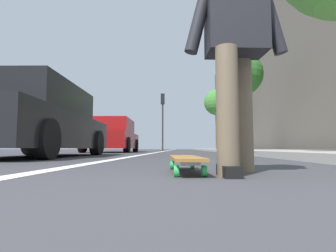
{
  "coord_description": "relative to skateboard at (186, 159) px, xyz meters",
  "views": [
    {
      "loc": [
        -0.83,
        0.13,
        0.17
      ],
      "look_at": [
        8.16,
        0.6,
        0.94
      ],
      "focal_mm": 28.22,
      "sensor_mm": 36.0,
      "label": 1
    }
  ],
  "objects": [
    {
      "name": "ground_plane",
      "position": [
        8.9,
        -0.1,
        -0.09
      ],
      "size": [
        80.0,
        80.0,
        0.0
      ],
      "primitive_type": "plane",
      "color": "#38383D"
    },
    {
      "name": "lane_stripe_white",
      "position": [
        18.9,
        1.07,
        -0.09
      ],
      "size": [
        52.0,
        0.16,
        0.01
      ],
      "primitive_type": "cube",
      "color": "silver",
      "rests_on": "ground"
    },
    {
      "name": "sidewalk_curb",
      "position": [
        16.9,
        -3.17,
        -0.03
      ],
      "size": [
        52.0,
        3.2,
        0.12
      ],
      "primitive_type": "cube",
      "color": "#9E9B93",
      "rests_on": "ground"
    },
    {
      "name": "building_facade",
      "position": [
        20.9,
        -6.01,
        5.95
      ],
      "size": [
        40.0,
        1.2,
        12.09
      ],
      "primitive_type": "cube",
      "color": "#5E564D",
      "rests_on": "ground"
    },
    {
      "name": "skateboard",
      "position": [
        0.0,
        0.0,
        0.0
      ],
      "size": [
        0.85,
        0.27,
        0.11
      ],
      "color": "green",
      "rests_on": "ground"
    },
    {
      "name": "skater_person",
      "position": [
        -0.15,
        -0.35,
        0.84
      ],
      "size": [
        0.48,
        0.72,
        1.64
      ],
      "color": "brown",
      "rests_on": "ground"
    },
    {
      "name": "parked_car_near",
      "position": [
        3.34,
        3.03,
        0.61
      ],
      "size": [
        4.62,
        2.09,
        1.48
      ],
      "color": "black",
      "rests_on": "ground"
    },
    {
      "name": "parked_car_mid",
      "position": [
        9.76,
        3.16,
        0.61
      ],
      "size": [
        4.53,
        2.15,
        1.47
      ],
      "color": "maroon",
      "rests_on": "ground"
    },
    {
      "name": "traffic_light",
      "position": [
        17.83,
        1.47,
        2.88
      ],
      "size": [
        0.33,
        0.28,
        4.31
      ],
      "color": "#2D2D2D",
      "rests_on": "ground"
    },
    {
      "name": "street_tree_mid",
      "position": [
        10.44,
        -2.77,
        3.53
      ],
      "size": [
        2.06,
        2.06,
        4.69
      ],
      "color": "brown",
      "rests_on": "ground"
    },
    {
      "name": "street_tree_far",
      "position": [
        19.0,
        -2.77,
        3.69
      ],
      "size": [
        2.06,
        2.06,
        4.86
      ],
      "color": "brown",
      "rests_on": "ground"
    },
    {
      "name": "pedestrian_distant",
      "position": [
        12.9,
        -2.58,
        0.82
      ],
      "size": [
        0.45,
        0.7,
        1.6
      ],
      "color": "brown",
      "rests_on": "ground"
    }
  ]
}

